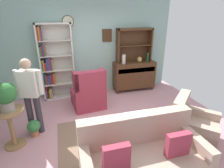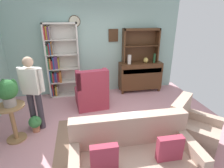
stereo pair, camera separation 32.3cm
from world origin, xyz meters
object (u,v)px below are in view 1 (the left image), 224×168
vase_tall (124,59)px  armchair_floral (192,127)px  person_reading (30,92)px  vase_round (139,59)px  sideboard_hutch (134,40)px  coffee_table (136,121)px  bottle_wine (148,57)px  potted_plant_small (34,127)px  book_stack (140,115)px  bookshelf (54,64)px  plant_stand (11,124)px  potted_plant_large (5,95)px  sideboard (134,75)px  couch_floral (142,158)px  wingback_chair (89,94)px

vase_tall → armchair_floral: vase_tall is taller
person_reading → vase_round: bearing=26.1°
sideboard_hutch → coffee_table: sideboard_hutch is taller
bottle_wine → potted_plant_small: bearing=-154.2°
bottle_wine → book_stack: bottle_wine is taller
bookshelf → plant_stand: bearing=-112.3°
vase_tall → potted_plant_large: potted_plant_large is taller
sideboard → vase_tall: bearing=-168.4°
sideboard_hutch → potted_plant_large: sideboard_hutch is taller
armchair_floral → couch_floral: bearing=-159.9°
sideboard_hutch → bottle_wine: size_ratio=3.92×
vase_tall → book_stack: vase_tall is taller
bookshelf → book_stack: bookshelf is taller
plant_stand → book_stack: bearing=-8.9°
potted_plant_small → book_stack: 2.12m
bookshelf → potted_plant_small: 1.97m
book_stack → person_reading: bearing=160.5°
vase_tall → coffee_table: (-0.51, -2.14, -0.70)m
bottle_wine → book_stack: 2.51m
plant_stand → vase_round: bearing=28.3°
plant_stand → sideboard_hutch: bearing=31.6°
armchair_floral → potted_plant_large: (-3.23, 0.79, 0.75)m
vase_tall → plant_stand: 3.35m
couch_floral → book_stack: size_ratio=9.12×
bottle_wine → book_stack: size_ratio=1.41×
bookshelf → person_reading: (-0.43, -1.59, -0.11)m
vase_tall → coffee_table: vase_tall is taller
person_reading → plant_stand: bearing=-136.9°
bookshelf → potted_plant_large: bookshelf is taller
plant_stand → coffee_table: (2.27, -0.38, -0.10)m
wingback_chair → potted_plant_large: potted_plant_large is taller
vase_round → person_reading: person_reading is taller
vase_round → couch_floral: size_ratio=0.09×
vase_round → person_reading: 3.28m
couch_floral → book_stack: (0.37, 0.89, 0.15)m
couch_floral → coffee_table: couch_floral is taller
plant_stand → bookshelf: bearing=67.7°
vase_tall → vase_round: vase_tall is taller
vase_round → coffee_table: 2.47m
sideboard → person_reading: size_ratio=0.83×
sideboard → couch_floral: (-1.18, -3.10, -0.20)m
bottle_wine → person_reading: bearing=-156.1°
potted_plant_large → vase_round: bearing=28.6°
plant_stand → person_reading: person_reading is taller
vase_round → potted_plant_small: (-2.97, -1.58, -0.80)m
vase_round → couch_floral: vase_round is taller
sideboard → wingback_chair: size_ratio=1.24×
armchair_floral → potted_plant_large: size_ratio=2.16×
armchair_floral → potted_plant_large: bearing=166.3°
person_reading → potted_plant_small: bearing=-100.9°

